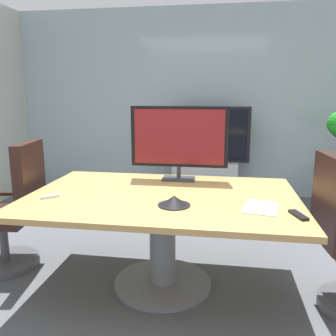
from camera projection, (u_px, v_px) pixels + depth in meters
ground_plane at (158, 300)px, 2.55m from camera, size 6.88×6.88×0.00m
wall_back_glass_partition at (194, 103)px, 5.11m from camera, size 5.33×0.10×2.68m
conference_table at (163, 216)px, 2.65m from camera, size 1.99×1.31×0.74m
office_chair_left at (13, 216)px, 2.98m from camera, size 0.62×0.60×1.09m
tv_monitor at (179, 139)px, 3.00m from camera, size 0.84×0.18×0.64m
wall_display_unit at (205, 169)px, 4.93m from camera, size 1.20×0.36×1.31m
conference_phone at (174, 201)px, 2.35m from camera, size 0.22×0.22×0.07m
remote_control at (298, 215)px, 2.15m from camera, size 0.10×0.18×0.02m
whiteboard_marker at (50, 197)px, 2.52m from camera, size 0.11×0.10×0.02m
paper_notepad at (261, 208)px, 2.30m from camera, size 0.27×0.34×0.01m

